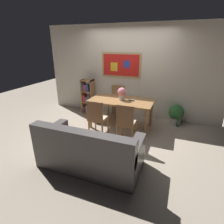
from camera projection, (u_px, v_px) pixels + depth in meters
ground_plane at (111, 134)px, 4.38m from camera, size 12.00×12.00×0.00m
wall_back_with_painting at (129, 72)px, 5.16m from camera, size 5.20×0.14×2.60m
dining_table at (121, 103)px, 4.57m from camera, size 1.61×0.86×0.74m
dining_chair_near_right at (126, 120)px, 3.83m from camera, size 0.40×0.41×0.91m
dining_chair_near_left at (97, 116)px, 4.07m from camera, size 0.40×0.41×0.91m
dining_chair_far_left at (117, 98)px, 5.35m from camera, size 0.40×0.41×0.91m
leather_couch at (89, 152)px, 3.12m from camera, size 1.80×0.84×0.84m
bookshelf at (88, 98)px, 5.58m from camera, size 0.36×0.28×1.06m
potted_ivy at (176, 114)px, 4.82m from camera, size 0.40×0.40×0.61m
flower_vase at (122, 93)px, 4.47m from camera, size 0.22×0.22×0.31m
tv_remote at (132, 100)px, 4.46m from camera, size 0.16×0.08×0.02m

